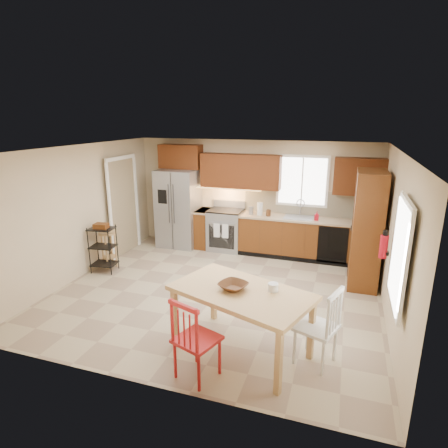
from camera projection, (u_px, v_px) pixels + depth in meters
The scene contains 33 objects.
floor at pixel (217, 292), 6.63m from camera, with size 5.50×5.50×0.00m, color tan.
ceiling at pixel (216, 149), 5.93m from camera, with size 5.50×5.00×0.02m, color silver.
wall_back at pixel (253, 196), 8.56m from camera, with size 5.50×0.02×2.50m, color #CCB793.
wall_front at pixel (140, 286), 4.00m from camera, with size 5.50×0.02×2.50m, color #CCB793.
wall_left at pixel (80, 212), 7.11m from camera, with size 0.02×5.00×2.50m, color #CCB793.
wall_right at pixel (395, 241), 5.45m from camera, with size 0.02×5.00×2.50m, color #CCB793.
refrigerator at pixel (179, 208), 8.82m from camera, with size 0.92×0.75×1.82m, color gray.
range_stove at pixel (226, 230), 8.66m from camera, with size 0.76×0.63×0.92m, color gray.
base_cabinet_narrow at pixel (204, 228), 8.84m from camera, with size 0.30×0.60×0.90m, color #592B10.
base_cabinet_run at pixel (306, 238), 8.12m from camera, with size 2.92×0.60×0.90m, color #592B10.
dishwasher at pixel (332, 245), 7.69m from camera, with size 0.60×0.02×0.78m, color black.
backsplash at pixel (310, 203), 8.18m from camera, with size 2.92×0.03×0.55m, color beige.
upper_over_fridge at pixel (181, 157), 8.68m from camera, with size 1.00×0.35×0.55m, color #53230D.
upper_left_block at pixel (241, 171), 8.32m from camera, with size 1.80×0.35×0.75m, color #53230D.
upper_right_block at pixel (359, 177), 7.56m from camera, with size 1.00×0.35×0.75m, color #53230D.
window_back at pixel (302, 181), 8.10m from camera, with size 1.12×0.04×1.12m, color white.
sink at pixel (299, 219), 8.06m from camera, with size 0.62×0.46×0.16m, color gray.
undercab_glow at pixel (227, 188), 8.49m from camera, with size 1.60×0.30×0.01m, color #FFBF66.
soap_bottle at pixel (317, 216), 7.82m from camera, with size 0.09×0.09×0.19m, color #AC0B1A.
paper_towel at pixel (260, 209), 8.22m from camera, with size 0.12×0.12×0.28m, color silver.
canister_steel at pixel (251, 210), 8.30m from camera, with size 0.11×0.11×0.18m, color gray.
canister_wood at pixel (268, 213), 8.16m from camera, with size 0.10×0.10×0.14m, color #462612.
pantry at pixel (367, 229), 6.70m from camera, with size 0.50×0.95×2.10m, color #592B10.
fire_extinguisher at pixel (384, 247), 5.67m from camera, with size 0.12×0.12×0.36m, color #AC0B1A.
window_right at pixel (400, 254), 4.37m from camera, with size 0.04×1.02×1.32m, color white.
doorway at pixel (123, 207), 8.32m from camera, with size 0.04×0.95×2.10m, color #8C7A59.
dining_table at pixel (241, 321), 4.87m from camera, with size 1.76×0.99×0.86m, color tan, non-canonical shape.
chair_red at pixel (197, 338), 4.36m from camera, with size 0.48×0.48×1.03m, color #B21B1B, non-canonical shape.
chair_white at pixel (316, 326), 4.61m from camera, with size 0.48×0.48×1.03m, color silver, non-canonical shape.
table_bowl at pixel (233, 290), 4.78m from camera, with size 0.36×0.36×0.09m, color #462612.
table_jar at pixel (273, 289), 4.73m from camera, with size 0.14×0.14×0.17m, color silver.
bar_stool at pixel (109, 249), 7.67m from camera, with size 0.36×0.36×0.75m, color tan, non-canonical shape.
utility_cart at pixel (103, 249), 7.41m from camera, with size 0.47×0.37×0.94m, color black, non-canonical shape.
Camera 1 is at (2.00, -5.69, 3.00)m, focal length 30.00 mm.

